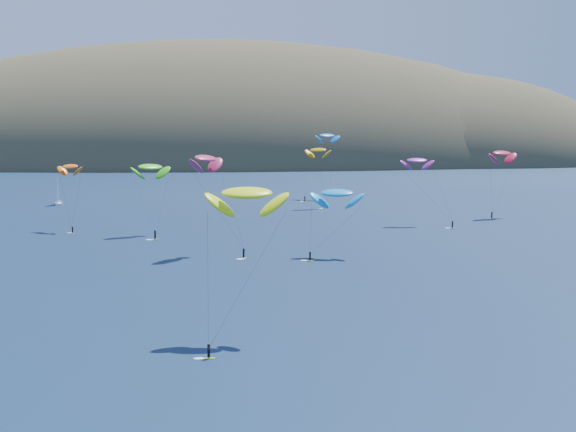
# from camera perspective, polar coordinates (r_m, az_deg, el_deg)

# --- Properties ---
(island) EXTENTS (730.00, 300.00, 210.00)m
(island) POSITION_cam_1_polar(r_m,az_deg,el_deg) (625.07, -2.76, 2.85)
(island) COLOR #3D3526
(island) RESTS_ON ground
(sailboat) EXTENTS (8.32, 7.23, 9.99)m
(sailboat) POSITION_cam_1_polar(r_m,az_deg,el_deg) (271.88, -16.04, 0.95)
(sailboat) COLOR white
(sailboat) RESTS_ON ground
(kitesurfer_1) EXTENTS (7.87, 10.91, 17.52)m
(kitesurfer_1) POSITION_cam_1_polar(r_m,az_deg,el_deg) (200.54, -15.25, 3.41)
(kitesurfer_1) COLOR #BBD818
(kitesurfer_1) RESTS_ON ground
(kitesurfer_2) EXTENTS (10.30, 12.51, 19.32)m
(kitesurfer_2) POSITION_cam_1_polar(r_m,az_deg,el_deg) (93.19, -2.95, 1.64)
(kitesurfer_2) COLOR #BBD818
(kitesurfer_2) RESTS_ON ground
(kitesurfer_3) EXTENTS (10.34, 14.67, 18.33)m
(kitesurfer_3) POSITION_cam_1_polar(r_m,az_deg,el_deg) (188.72, -9.76, 3.45)
(kitesurfer_3) COLOR #BBD818
(kitesurfer_3) RESTS_ON ground
(kitesurfer_4) EXTENTS (9.02, 8.64, 24.93)m
(kitesurfer_4) POSITION_cam_1_polar(r_m,az_deg,el_deg) (253.44, 2.81, 5.73)
(kitesurfer_4) COLOR #BBD818
(kitesurfer_4) RESTS_ON ground
(kitesurfer_5) EXTENTS (12.24, 10.05, 14.90)m
(kitesurfer_5) POSITION_cam_1_polar(r_m,az_deg,el_deg) (153.76, 3.50, 1.65)
(kitesurfer_5) COLOR #BBD818
(kitesurfer_5) RESTS_ON ground
(kitesurfer_6) EXTENTS (11.49, 11.88, 18.80)m
(kitesurfer_6) POSITION_cam_1_polar(r_m,az_deg,el_deg) (208.03, 9.17, 3.92)
(kitesurfer_6) COLOR #BBD818
(kitesurfer_6) RESTS_ON ground
(kitesurfer_8) EXTENTS (11.05, 9.53, 20.65)m
(kitesurfer_8) POSITION_cam_1_polar(r_m,az_deg,el_deg) (231.94, 14.99, 4.33)
(kitesurfer_8) COLOR #BBD818
(kitesurfer_8) RESTS_ON ground
(kitesurfer_9) EXTENTS (11.90, 12.13, 21.32)m
(kitesurfer_9) POSITION_cam_1_polar(r_m,az_deg,el_deg) (155.80, -5.87, 4.09)
(kitesurfer_9) COLOR #BBD818
(kitesurfer_9) RESTS_ON ground
(kitesurfer_11) EXTENTS (12.45, 16.65, 20.11)m
(kitesurfer_11) POSITION_cam_1_polar(r_m,az_deg,el_deg) (284.85, 2.15, 4.72)
(kitesurfer_11) COLOR #BBD818
(kitesurfer_11) RESTS_ON ground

